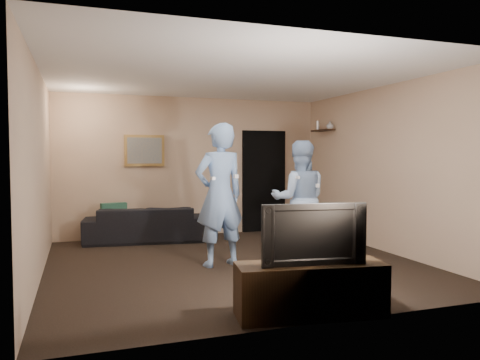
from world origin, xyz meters
name	(u,v)px	position (x,y,z in m)	size (l,w,h in m)	color
ground	(234,263)	(0.00, 0.00, 0.00)	(5.00, 5.00, 0.00)	black
ceiling	(234,76)	(0.00, 0.00, 2.60)	(5.00, 5.00, 0.04)	silver
wall_back	(192,167)	(0.00, 2.50, 1.30)	(5.00, 0.04, 2.60)	tan
wall_front	(322,179)	(0.00, -2.50, 1.30)	(5.00, 0.04, 2.60)	tan
wall_left	(39,173)	(-2.50, 0.00, 1.30)	(0.04, 5.00, 2.60)	tan
wall_right	(385,169)	(2.50, 0.00, 1.30)	(0.04, 5.00, 2.60)	tan
sofa	(146,224)	(-0.94, 2.10, 0.31)	(2.10, 0.82, 0.61)	black
throw_pillow	(114,215)	(-1.48, 2.10, 0.48)	(0.43, 0.14, 0.43)	#164334
painting_frame	(144,151)	(-0.90, 2.48, 1.60)	(0.72, 0.05, 0.57)	olive
painting_canvas	(145,151)	(-0.90, 2.45, 1.60)	(0.62, 0.01, 0.47)	slate
doorway	(264,181)	(1.45, 2.47, 1.00)	(0.90, 0.06, 2.00)	black
light_switch	(235,166)	(0.85, 2.48, 1.30)	(0.08, 0.02, 0.12)	silver
wall_shelf	(323,130)	(2.39, 1.80, 1.99)	(0.20, 0.60, 0.03)	black
shelf_vase	(330,125)	(2.39, 1.53, 2.07)	(0.13, 0.13, 0.14)	silver
shelf_figurine	(318,126)	(2.39, 2.00, 2.09)	(0.06, 0.06, 0.18)	silver
tv_console	(310,289)	(0.00, -2.29, 0.25)	(1.40, 0.45, 0.50)	black
television	(311,233)	(0.00, -2.29, 0.79)	(0.99, 0.13, 0.57)	black
wii_player_left	(220,195)	(-0.23, -0.09, 0.97)	(0.78, 0.58, 1.95)	#7CA2D7
wii_player_right	(300,199)	(1.03, 0.03, 0.86)	(1.01, 0.89, 1.73)	#95B3D9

